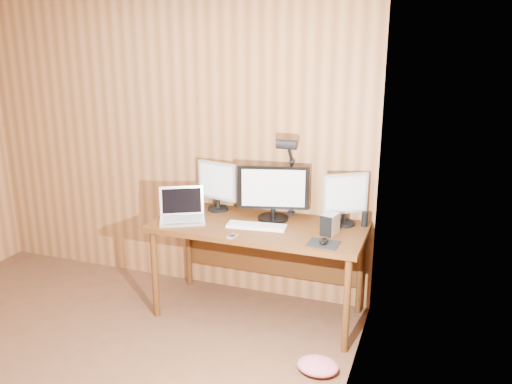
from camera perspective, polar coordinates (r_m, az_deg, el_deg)
The scene contains 13 objects.
desk at distance 4.18m, azimuth 0.56°, elevation -4.68°, with size 1.60×0.70×0.75m.
monitor_center at distance 4.11m, azimuth 1.84°, elevation -0.02°, with size 0.53×0.24×0.42m.
monitor_left at distance 4.34m, azimuth -4.08°, elevation 0.76°, with size 0.35×0.17×0.40m.
monitor_right at distance 4.06m, azimuth 9.35°, elevation -0.60°, with size 0.31×0.22×0.40m.
laptop at distance 4.20m, azimuth -7.79°, elevation -2.09°, with size 0.42×0.39×0.24m.
keyboard at distance 4.01m, azimuth 0.05°, elevation -3.59°, with size 0.45×0.18×0.02m.
mousepad at distance 3.75m, azimuth 7.11°, elevation -5.42°, with size 0.21×0.17×0.00m, color black.
mouse at distance 3.74m, azimuth 7.13°, elevation -5.13°, with size 0.07×0.10×0.04m, color black.
hard_drive at distance 3.90m, azimuth 7.78°, elevation -3.36°, with size 0.12×0.16×0.15m.
phone at distance 3.84m, azimuth -2.51°, elevation -4.69°, with size 0.06×0.10×0.01m.
speaker at distance 4.10m, azimuth 11.36°, elevation -2.82°, with size 0.05×0.05×0.11m, color black.
desk_lamp at distance 4.11m, azimuth 3.49°, elevation 2.76°, with size 0.15×0.22×0.67m.
fabric_pile at distance 3.75m, azimuth 6.53°, elevation -17.74°, with size 0.28×0.23×0.09m, color #D0647D, non-canonical shape.
Camera 1 is at (2.19, -1.98, 2.17)m, focal length 38.00 mm.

